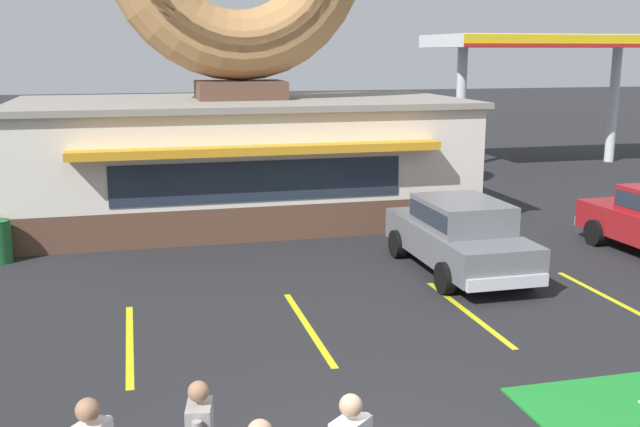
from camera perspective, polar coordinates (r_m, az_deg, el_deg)
donut_shop_building at (r=21.09m, az=-6.08°, el=9.69°), size 12.30×6.75×10.96m
golf_ball at (r=11.25m, az=23.17°, el=-13.06°), size 0.04×0.04×0.04m
car_grey at (r=16.27m, az=10.58°, el=-1.44°), size 1.99×4.56×1.60m
gas_station_canopy at (r=32.36m, az=16.63°, el=12.14°), size 9.00×4.46×5.30m
parking_stripe_left at (r=12.81m, az=-14.30°, el=-9.52°), size 0.12×3.60×0.01m
parking_stripe_mid_left at (r=13.10m, az=-0.93°, el=-8.61°), size 0.12×3.60×0.01m
parking_stripe_centre at (r=14.05m, az=11.16°, el=-7.38°), size 0.12×3.60×0.01m
parking_stripe_mid_right at (r=15.53m, az=21.29°, el=-6.10°), size 0.12×3.60×0.01m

